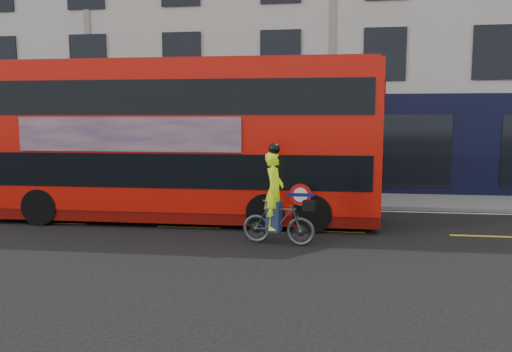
# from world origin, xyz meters

# --- Properties ---
(ground) EXTENTS (120.00, 120.00, 0.00)m
(ground) POSITION_xyz_m (0.00, 0.00, 0.00)
(ground) COLOR black
(ground) RESTS_ON ground
(pavement) EXTENTS (60.00, 3.00, 0.12)m
(pavement) POSITION_xyz_m (0.00, 6.50, 0.06)
(pavement) COLOR gray
(pavement) RESTS_ON ground
(kerb) EXTENTS (60.00, 0.12, 0.13)m
(kerb) POSITION_xyz_m (0.00, 5.00, 0.07)
(kerb) COLOR slate
(kerb) RESTS_ON ground
(building_terrace) EXTENTS (50.00, 10.07, 15.00)m
(building_terrace) POSITION_xyz_m (0.00, 12.94, 7.49)
(building_terrace) COLOR #A4A19B
(building_terrace) RESTS_ON ground
(road_edge_line) EXTENTS (58.00, 0.10, 0.01)m
(road_edge_line) POSITION_xyz_m (0.00, 4.70, 0.00)
(road_edge_line) COLOR silver
(road_edge_line) RESTS_ON ground
(lane_dashes) EXTENTS (58.00, 0.12, 0.01)m
(lane_dashes) POSITION_xyz_m (0.00, 1.50, 0.00)
(lane_dashes) COLOR gold
(lane_dashes) RESTS_ON ground
(bus) EXTENTS (11.71, 2.79, 4.71)m
(bus) POSITION_xyz_m (-4.50, 2.45, 2.41)
(bus) COLOR #B60F07
(bus) RESTS_ON ground
(cyclist) EXTENTS (1.88, 0.81, 2.49)m
(cyclist) POSITION_xyz_m (-1.35, -0.04, 0.84)
(cyclist) COLOR #3F4043
(cyclist) RESTS_ON ground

